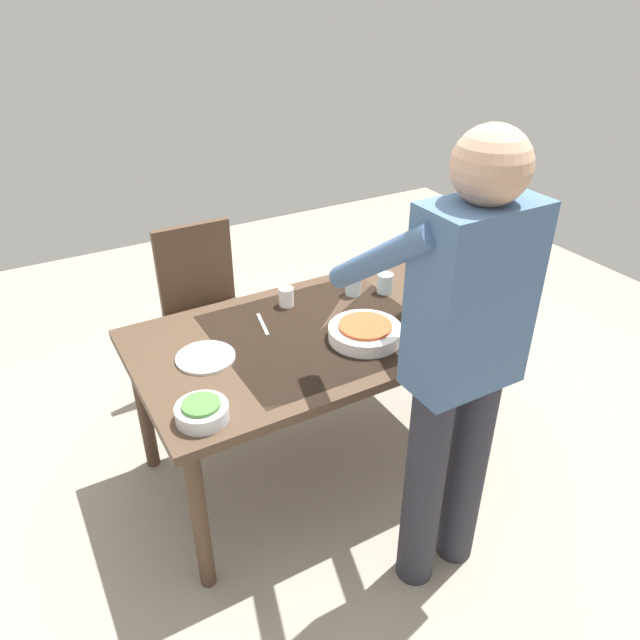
# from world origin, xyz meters

# --- Properties ---
(ground_plane) EXTENTS (6.00, 6.00, 0.00)m
(ground_plane) POSITION_xyz_m (0.00, 0.00, 0.00)
(ground_plane) COLOR #9E9384
(dining_table) EXTENTS (1.54, 0.87, 0.72)m
(dining_table) POSITION_xyz_m (0.00, 0.00, 0.65)
(dining_table) COLOR #4C3828
(dining_table) RESTS_ON ground_plane
(chair_near) EXTENTS (0.40, 0.40, 0.91)m
(chair_near) POSITION_xyz_m (0.23, -0.82, 0.53)
(chair_near) COLOR #352114
(chair_near) RESTS_ON ground_plane
(person_server) EXTENTS (0.42, 0.61, 1.69)m
(person_server) POSITION_xyz_m (-0.11, 0.70, 0.96)
(person_server) COLOR #2D2D38
(person_server) RESTS_ON ground_plane
(wine_bottle) EXTENTS (0.07, 0.07, 0.30)m
(wine_bottle) POSITION_xyz_m (-0.44, 0.07, 0.83)
(wine_bottle) COLOR black
(wine_bottle) RESTS_ON dining_table
(wine_glass_left) EXTENTS (0.07, 0.07, 0.15)m
(wine_glass_left) POSITION_xyz_m (-0.47, 0.22, 0.83)
(wine_glass_left) COLOR white
(wine_glass_left) RESTS_ON dining_table
(water_cup_near_left) EXTENTS (0.07, 0.07, 0.10)m
(water_cup_near_left) POSITION_xyz_m (-0.58, 0.26, 0.77)
(water_cup_near_left) COLOR silver
(water_cup_near_left) RESTS_ON dining_table
(water_cup_near_right) EXTENTS (0.07, 0.07, 0.09)m
(water_cup_near_right) POSITION_xyz_m (0.02, -0.26, 0.76)
(water_cup_near_right) COLOR silver
(water_cup_near_right) RESTS_ON dining_table
(water_cup_far_left) EXTENTS (0.07, 0.07, 0.09)m
(water_cup_far_left) POSITION_xyz_m (-0.43, -0.15, 0.77)
(water_cup_far_left) COLOR silver
(water_cup_far_left) RESTS_ON dining_table
(water_cup_far_right) EXTENTS (0.07, 0.07, 0.10)m
(water_cup_far_right) POSITION_xyz_m (-0.29, -0.20, 0.77)
(water_cup_far_right) COLOR silver
(water_cup_far_right) RESTS_ON dining_table
(serving_bowl_pasta) EXTENTS (0.30, 0.30, 0.07)m
(serving_bowl_pasta) POSITION_xyz_m (-0.13, 0.15, 0.75)
(serving_bowl_pasta) COLOR silver
(serving_bowl_pasta) RESTS_ON dining_table
(side_bowl_salad) EXTENTS (0.18, 0.18, 0.07)m
(side_bowl_salad) POSITION_xyz_m (0.62, 0.30, 0.75)
(side_bowl_salad) COLOR silver
(side_bowl_salad) RESTS_ON dining_table
(dinner_plate_near) EXTENTS (0.23, 0.23, 0.01)m
(dinner_plate_near) POSITION_xyz_m (0.49, -0.04, 0.73)
(dinner_plate_near) COLOR silver
(dinner_plate_near) RESTS_ON dining_table
(table_fork) EXTENTS (0.05, 0.18, 0.00)m
(table_fork) POSITION_xyz_m (0.19, -0.16, 0.72)
(table_fork) COLOR silver
(table_fork) RESTS_ON dining_table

